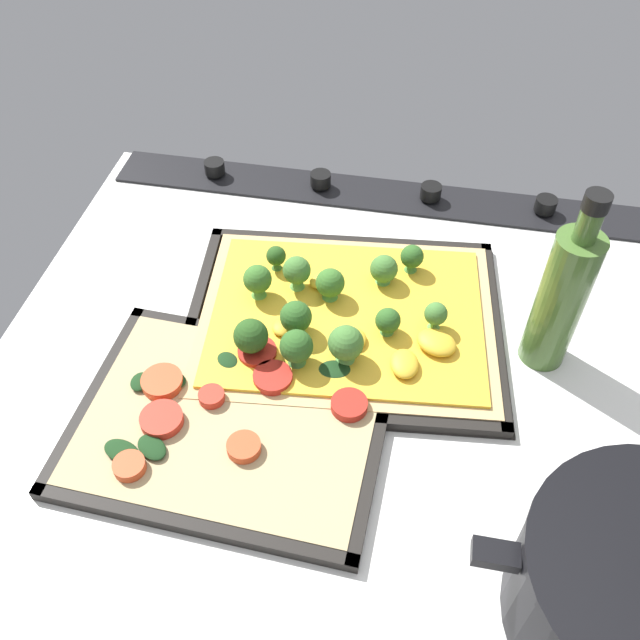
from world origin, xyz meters
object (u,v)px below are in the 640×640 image
object	(u,v)px
baking_tray_front	(343,322)
baking_tray_back	(230,423)
broccoli_pizza	(339,315)
veggie_pizza_back	(228,416)
oil_bottle	(561,297)

from	to	relation	value
baking_tray_front	baking_tray_back	xyz separation A→B (cm)	(8.85, 15.51, 0.01)
broccoli_pizza	baking_tray_back	distance (cm)	17.28
baking_tray_back	veggie_pizza_back	distance (cm)	0.87
broccoli_pizza	baking_tray_back	xyz separation A→B (cm)	(8.42, 15.00, -1.63)
oil_bottle	baking_tray_back	bearing A→B (deg)	26.22
baking_tray_front	oil_bottle	size ratio (longest dim) A/B	1.74
broccoli_pizza	veggie_pizza_back	xyz separation A→B (cm)	(8.68, 14.67, -0.87)
baking_tray_front	baking_tray_back	world-z (taller)	same
baking_tray_back	veggie_pizza_back	world-z (taller)	veggie_pizza_back
veggie_pizza_back	baking_tray_front	bearing A→B (deg)	-120.99
veggie_pizza_back	broccoli_pizza	bearing A→B (deg)	-120.62
baking_tray_front	veggie_pizza_back	distance (cm)	17.72
oil_bottle	baking_tray_front	bearing A→B (deg)	-1.04
broccoli_pizza	oil_bottle	xyz separation A→B (cm)	(-22.26, -0.11, 6.92)
baking_tray_front	oil_bottle	distance (cm)	23.45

